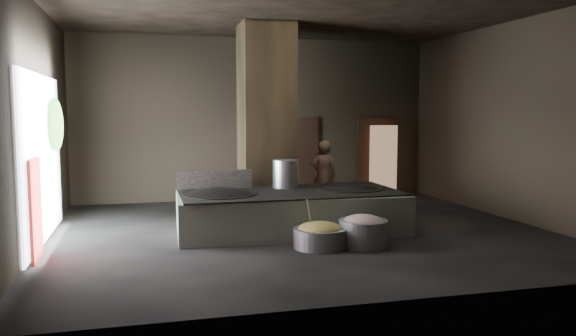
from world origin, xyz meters
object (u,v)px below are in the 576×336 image
object	(u,v)px
stock_pot	(286,174)
cook	(323,176)
veg_basin	(320,238)
hearth_platform	(290,212)
wok_right	(350,192)
meat_basin	(363,233)
wok_left	(220,198)

from	to	relation	value
stock_pot	cook	size ratio (longest dim) A/B	0.34
stock_pot	veg_basin	size ratio (longest dim) A/B	0.61
hearth_platform	veg_basin	xyz separation A→B (m)	(0.16, -1.53, -0.22)
wok_right	meat_basin	xyz separation A→B (m)	(-0.40, -1.69, -0.50)
hearth_platform	veg_basin	bearing A→B (deg)	-81.60
veg_basin	cook	bearing A→B (deg)	70.87
wok_left	meat_basin	distance (m)	2.93
cook	meat_basin	distance (m)	3.76
cook	meat_basin	world-z (taller)	cook
wok_left	veg_basin	world-z (taller)	wok_left
meat_basin	wok_right	bearing A→B (deg)	76.79
wok_left	cook	distance (m)	3.54
veg_basin	wok_right	bearing A→B (deg)	53.03
wok_right	meat_basin	distance (m)	1.81
wok_left	meat_basin	size ratio (longest dim) A/B	1.61
stock_pot	cook	xyz separation A→B (m)	(1.35, 1.49, -0.25)
stock_pot	veg_basin	bearing A→B (deg)	-86.92
wok_right	cook	distance (m)	2.00
veg_basin	meat_basin	size ratio (longest dim) A/B	1.09
stock_pot	hearth_platform	bearing A→B (deg)	-95.19
cook	wok_left	bearing A→B (deg)	44.76
hearth_platform	stock_pot	distance (m)	0.92
hearth_platform	wok_left	size ratio (longest dim) A/B	3.17
hearth_platform	meat_basin	distance (m)	1.90
wok_left	veg_basin	bearing A→B (deg)	-42.52
wok_right	veg_basin	xyz separation A→B (m)	(-1.19, -1.58, -0.57)
stock_pot	wok_left	bearing A→B (deg)	-158.20
hearth_platform	meat_basin	size ratio (longest dim) A/B	5.11
wok_left	veg_basin	xyz separation A→B (m)	(1.61, -1.48, -0.57)
wok_right	meat_basin	bearing A→B (deg)	-103.21
cook	meat_basin	xyz separation A→B (m)	(-0.45, -3.68, -0.63)
hearth_platform	wok_left	bearing A→B (deg)	-175.68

